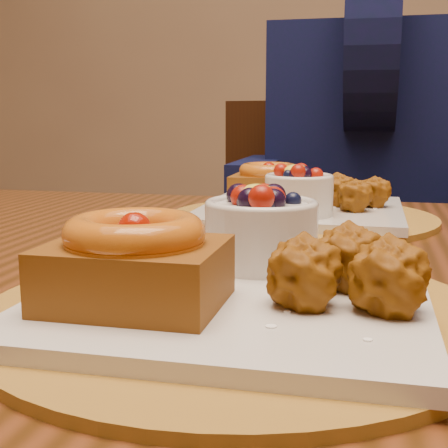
% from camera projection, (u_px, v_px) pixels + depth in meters
% --- Properties ---
extents(dining_table, '(1.60, 0.90, 0.76)m').
position_uv_depth(dining_table, '(277.00, 321.00, 0.69)').
color(dining_table, '#361D09').
rests_on(dining_table, ground).
extents(place_setting_near, '(0.38, 0.38, 0.09)m').
position_uv_depth(place_setting_near, '(232.00, 278.00, 0.47)').
color(place_setting_near, brown).
rests_on(place_setting_near, dining_table).
extents(place_setting_far, '(0.38, 0.38, 0.09)m').
position_uv_depth(place_setting_far, '(299.00, 204.00, 0.88)').
color(place_setting_far, brown).
rests_on(place_setting_far, dining_table).
extents(chair_far, '(0.57, 0.57, 0.94)m').
position_uv_depth(chair_far, '(285.00, 280.00, 1.46)').
color(chair_far, black).
rests_on(chair_far, ground).
extents(diner, '(0.52, 0.50, 0.84)m').
position_uv_depth(diner, '(370.00, 117.00, 1.33)').
color(diner, black).
rests_on(diner, ground).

